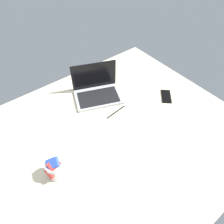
{
  "coord_description": "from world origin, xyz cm",
  "views": [
    {
      "loc": [
        -42.83,
        -63.78,
        126.79
      ],
      "look_at": [
        15.62,
        11.38,
        24.0
      ],
      "focal_mm": 34.07,
      "sensor_mm": 36.0,
      "label": 1
    }
  ],
  "objects": [
    {
      "name": "bed_mattress",
      "position": [
        0.0,
        0.0,
        9.0
      ],
      "size": [
        180.0,
        140.0,
        18.0
      ],
      "primitive_type": "cube",
      "color": "beige",
      "rests_on": "ground"
    },
    {
      "name": "snack_cup",
      "position": [
        -33.52,
        -2.6,
        24.34
      ],
      "size": [
        9.65,
        9.0,
        15.14
      ],
      "color": "silver",
      "rests_on": "bed_mattress"
    },
    {
      "name": "charger_cable",
      "position": [
        21.09,
        13.89,
        18.3
      ],
      "size": [
        16.97,
        2.42,
        0.6
      ],
      "primitive_type": "cube",
      "rotation": [
        0.0,
        0.0,
        0.11
      ],
      "color": "black",
      "rests_on": "bed_mattress"
    },
    {
      "name": "cell_phone",
      "position": [
        60.59,
        3.2,
        18.4
      ],
      "size": [
        14.46,
        14.92,
        0.8
      ],
      "primitive_type": "cube",
      "rotation": [
        0.0,
        0.0,
        5.54
      ],
      "color": "black",
      "rests_on": "bed_mattress"
    },
    {
      "name": "laptop",
      "position": [
        20.8,
        36.3,
        22.41
      ],
      "size": [
        39.27,
        33.84,
        23.0
      ],
      "rotation": [
        0.0,
        0.0,
        -0.39
      ],
      "color": "#B7BABC",
      "rests_on": "bed_mattress"
    }
  ]
}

